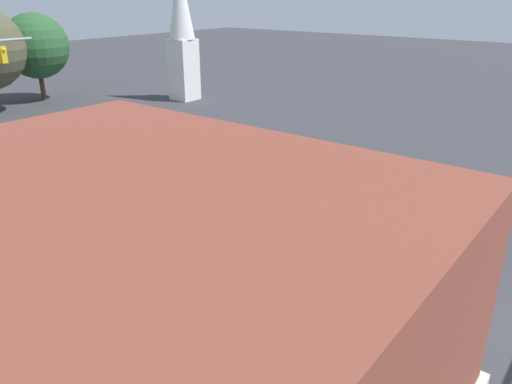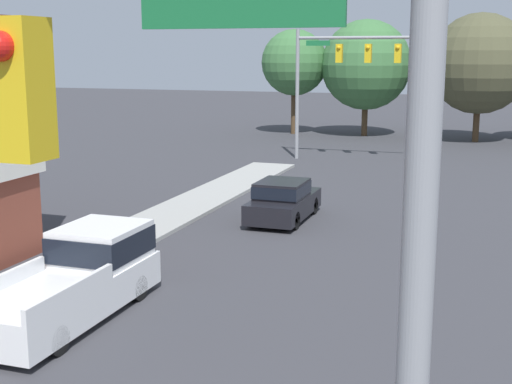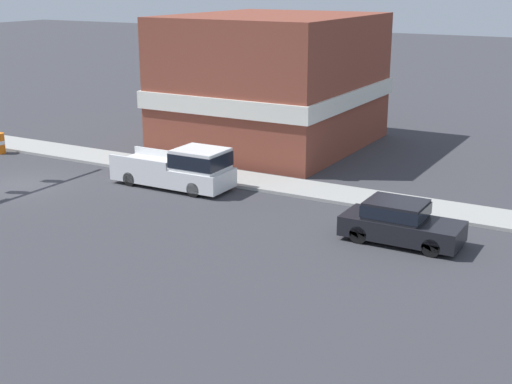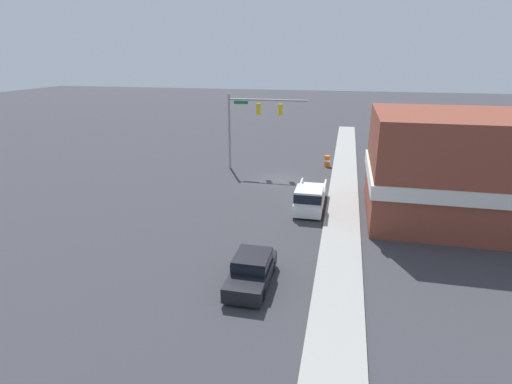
{
  "view_description": "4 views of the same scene",
  "coord_description": "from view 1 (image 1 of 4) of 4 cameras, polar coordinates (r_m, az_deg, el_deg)",
  "views": [
    {
      "loc": [
        -15.49,
        0.24,
        9.96
      ],
      "look_at": [
        -1.36,
        11.21,
        2.72
      ],
      "focal_mm": 35.0,
      "sensor_mm": 36.0,
      "label": 1
    },
    {
      "loc": [
        6.11,
        -7.39,
        6.28
      ],
      "look_at": [
        0.12,
        10.01,
        2.63
      ],
      "focal_mm": 50.0,
      "sensor_mm": 36.0,
      "label": 2
    },
    {
      "loc": [
        22.25,
        25.12,
        9.22
      ],
      "look_at": [
        0.92,
        13.08,
        1.84
      ],
      "focal_mm": 50.0,
      "sensor_mm": 36.0,
      "label": 3
    },
    {
      "loc": [
        -5.49,
        34.69,
        10.86
      ],
      "look_at": [
        0.05,
        10.08,
        2.19
      ],
      "focal_mm": 28.0,
      "sensor_mm": 36.0,
      "label": 4
    }
  ],
  "objects": [
    {
      "name": "church_steeple",
      "position": [
        49.61,
        -8.49,
        17.98
      ],
      "size": [
        2.42,
        2.42,
        12.69
      ],
      "color": "white",
      "rests_on": "ground"
    },
    {
      "name": "car_lead",
      "position": [
        24.21,
        -12.35,
        -0.74
      ],
      "size": [
        1.84,
        4.29,
        1.54
      ],
      "color": "black",
      "rests_on": "ground"
    },
    {
      "name": "pickup_truck_parked",
      "position": [
        16.55,
        7.9,
        -11.18
      ],
      "size": [
        2.0,
        5.73,
        1.94
      ],
      "color": "black",
      "rests_on": "ground"
    },
    {
      "name": "backdrop_tree_right_mid",
      "position": [
        53.13,
        -23.85,
        15.01
      ],
      "size": [
        6.03,
        6.03,
        8.12
      ],
      "color": "#4C3823",
      "rests_on": "ground"
    }
  ]
}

